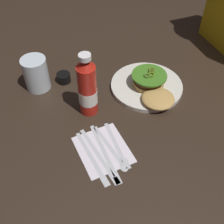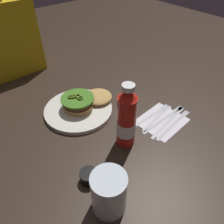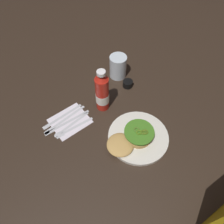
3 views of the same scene
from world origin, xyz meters
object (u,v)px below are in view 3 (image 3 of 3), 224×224
at_px(fork_utensil, 71,129).
at_px(napkin, 70,121).
at_px(condiment_cup, 128,84).
at_px(burger_sandwich, 132,138).
at_px(dinner_plate, 138,137).
at_px(spoon_utensil, 67,127).
at_px(table_knife, 60,117).
at_px(ketchup_bottle, 102,93).
at_px(butter_knife, 62,121).
at_px(steak_knife, 64,123).
at_px(water_glass, 118,67).

bearing_deg(fork_utensil, napkin, -109.67).
bearing_deg(condiment_cup, burger_sandwich, 56.60).
distance_m(burger_sandwich, fork_utensil, 0.27).
relative_size(dinner_plate, napkin, 1.58).
relative_size(napkin, spoon_utensil, 0.88).
distance_m(table_knife, spoon_utensil, 0.07).
bearing_deg(ketchup_bottle, dinner_plate, 98.21).
bearing_deg(burger_sandwich, dinner_plate, -178.08).
bearing_deg(butter_knife, steak_knife, 93.48).
bearing_deg(ketchup_bottle, burger_sandwich, 89.22).
relative_size(dinner_plate, fork_utensil, 1.42).
bearing_deg(condiment_cup, fork_utensil, 11.18).
bearing_deg(spoon_utensil, table_knife, -88.04).
distance_m(burger_sandwich, table_knife, 0.35).
distance_m(spoon_utensil, fork_utensil, 0.02).
distance_m(ketchup_bottle, water_glass, 0.23).
height_order(ketchup_bottle, napkin, ketchup_bottle).
height_order(burger_sandwich, table_knife, burger_sandwich).
relative_size(water_glass, fork_utensil, 0.66).
relative_size(dinner_plate, butter_knife, 1.18).
height_order(water_glass, condiment_cup, water_glass).
relative_size(butter_knife, steak_knife, 0.98).
relative_size(water_glass, napkin, 0.74).
bearing_deg(dinner_plate, burger_sandwich, 1.92).
bearing_deg(butter_knife, ketchup_bottle, 171.77).
relative_size(table_knife, spoon_utensil, 1.11).
xyz_separation_m(ketchup_bottle, spoon_utensil, (0.20, 0.01, -0.09)).
bearing_deg(napkin, fork_utensil, 70.33).
height_order(condiment_cup, fork_utensil, condiment_cup).
bearing_deg(ketchup_bottle, condiment_cup, -166.92).
bearing_deg(table_knife, spoon_utensil, 91.96).
xyz_separation_m(napkin, spoon_utensil, (0.03, 0.03, 0.00)).
relative_size(water_glass, butter_knife, 0.55).
distance_m(dinner_plate, burger_sandwich, 0.05).
bearing_deg(table_knife, napkin, 126.50).
bearing_deg(condiment_cup, ketchup_bottle, 13.08).
bearing_deg(ketchup_bottle, napkin, -4.04).
bearing_deg(dinner_plate, butter_knife, -48.08).
relative_size(ketchup_bottle, napkin, 1.38).
height_order(ketchup_bottle, fork_utensil, ketchup_bottle).
relative_size(dinner_plate, table_knife, 1.25).
xyz_separation_m(dinner_plate, steak_knife, (0.23, -0.24, -0.00)).
height_order(burger_sandwich, butter_knife, burger_sandwich).
bearing_deg(water_glass, napkin, 19.24).
bearing_deg(spoon_utensil, ketchup_bottle, -175.83).
bearing_deg(condiment_cup, napkin, 4.76).
xyz_separation_m(dinner_plate, ketchup_bottle, (0.03, -0.23, 0.09)).
height_order(steak_knife, fork_utensil, same).
bearing_deg(butter_knife, spoon_utensil, 91.96).
relative_size(water_glass, table_knife, 0.58).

